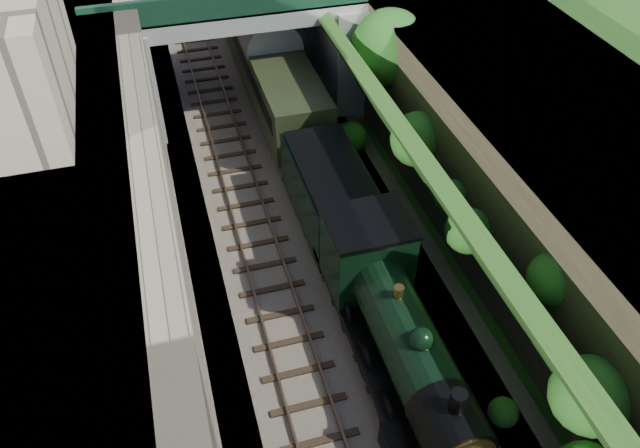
# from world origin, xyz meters

# --- Properties ---
(trackbed) EXTENTS (10.00, 90.00, 0.20)m
(trackbed) POSITION_xyz_m (0.00, 20.00, 0.10)
(trackbed) COLOR #473F38
(trackbed) RESTS_ON ground
(retaining_wall) EXTENTS (1.00, 90.00, 7.00)m
(retaining_wall) POSITION_xyz_m (-5.50, 20.00, 3.50)
(retaining_wall) COLOR #756B56
(retaining_wall) RESTS_ON ground
(street_plateau_left) EXTENTS (6.00, 90.00, 7.00)m
(street_plateau_left) POSITION_xyz_m (-9.00, 20.00, 3.50)
(street_plateau_left) COLOR #262628
(street_plateau_left) RESTS_ON ground
(street_plateau_right) EXTENTS (8.00, 90.00, 6.25)m
(street_plateau_right) POSITION_xyz_m (9.50, 20.00, 3.12)
(street_plateau_right) COLOR #262628
(street_plateau_right) RESTS_ON ground
(embankment_slope) EXTENTS (4.79, 90.11, 6.46)m
(embankment_slope) POSITION_xyz_m (5.00, 19.99, 2.77)
(embankment_slope) COLOR #1E4714
(embankment_slope) RESTS_ON ground
(track_left) EXTENTS (2.50, 90.00, 0.20)m
(track_left) POSITION_xyz_m (-2.00, 20.00, 0.25)
(track_left) COLOR black
(track_left) RESTS_ON trackbed
(track_right) EXTENTS (2.50, 90.00, 0.20)m
(track_right) POSITION_xyz_m (1.20, 20.00, 0.25)
(track_right) COLOR black
(track_right) RESTS_ON trackbed
(road_bridge) EXTENTS (16.00, 6.40, 7.25)m
(road_bridge) POSITION_xyz_m (0.94, 24.00, 4.08)
(road_bridge) COLOR gray
(road_bridge) RESTS_ON ground
(tree) EXTENTS (3.60, 3.80, 6.60)m
(tree) POSITION_xyz_m (5.91, 18.93, 4.65)
(tree) COLOR black
(tree) RESTS_ON ground
(locomotive) EXTENTS (3.10, 10.22, 3.83)m
(locomotive) POSITION_xyz_m (1.20, 5.49, 1.89)
(locomotive) COLOR black
(locomotive) RESTS_ON trackbed
(tender) EXTENTS (2.70, 6.00, 3.05)m
(tender) POSITION_xyz_m (1.20, 12.85, 1.62)
(tender) COLOR black
(tender) RESTS_ON trackbed
(coach_front) EXTENTS (2.90, 18.00, 3.70)m
(coach_front) POSITION_xyz_m (1.20, 25.45, 2.05)
(coach_front) COLOR black
(coach_front) RESTS_ON trackbed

